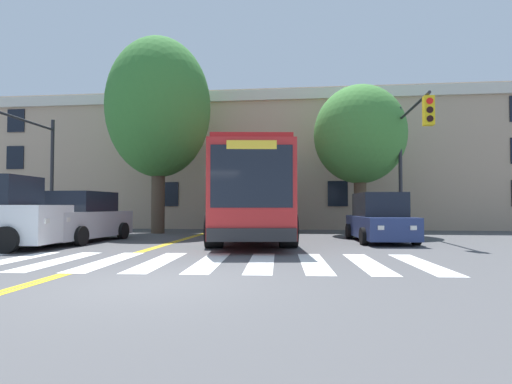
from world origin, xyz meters
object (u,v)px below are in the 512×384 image
(car_teal_behind_bus, at_px, (255,214))
(traffic_light_near_corner, at_px, (411,143))
(city_bus, at_px, (251,194))
(traffic_light_far_corner, at_px, (28,151))
(street_tree_curbside_small, at_px, (159,108))
(street_tree_curbside_large, at_px, (360,135))
(car_silver_near_lane, at_px, (81,219))
(car_navy_far_lane, at_px, (379,219))

(car_teal_behind_bus, bearing_deg, traffic_light_near_corner, -46.98)
(traffic_light_near_corner, bearing_deg, city_bus, -176.05)
(traffic_light_far_corner, distance_m, street_tree_curbside_small, 6.09)
(street_tree_curbside_large, bearing_deg, car_silver_near_lane, -155.11)
(car_navy_far_lane, bearing_deg, street_tree_curbside_small, 159.86)
(car_silver_near_lane, distance_m, street_tree_curbside_large, 12.68)
(city_bus, bearing_deg, car_silver_near_lane, -163.68)
(car_silver_near_lane, relative_size, street_tree_curbside_large, 0.67)
(city_bus, xyz_separation_m, street_tree_curbside_small, (-4.93, 2.97, 4.36))
(city_bus, bearing_deg, car_teal_behind_bus, 95.00)
(car_navy_far_lane, height_order, street_tree_curbside_large, street_tree_curbside_large)
(city_bus, distance_m, car_silver_near_lane, 6.49)
(city_bus, relative_size, street_tree_curbside_small, 1.13)
(city_bus, bearing_deg, street_tree_curbside_small, 148.94)
(traffic_light_near_corner, height_order, traffic_light_far_corner, traffic_light_near_corner)
(car_teal_behind_bus, bearing_deg, traffic_light_far_corner, -138.77)
(traffic_light_near_corner, bearing_deg, car_navy_far_lane, -143.60)
(car_teal_behind_bus, distance_m, traffic_light_far_corner, 12.30)
(city_bus, xyz_separation_m, street_tree_curbside_large, (4.80, 3.28, 2.89))
(car_silver_near_lane, distance_m, car_teal_behind_bus, 11.22)
(car_navy_far_lane, xyz_separation_m, traffic_light_far_corner, (-14.59, 0.74, 2.85))
(city_bus, height_order, street_tree_curbside_large, street_tree_curbside_large)
(city_bus, height_order, car_silver_near_lane, city_bus)
(car_navy_far_lane, height_order, traffic_light_near_corner, traffic_light_near_corner)
(traffic_light_near_corner, bearing_deg, traffic_light_far_corner, -178.82)
(street_tree_curbside_small, bearing_deg, car_teal_behind_bus, 49.91)
(car_teal_behind_bus, bearing_deg, street_tree_curbside_small, -130.09)
(traffic_light_near_corner, bearing_deg, car_teal_behind_bus, 133.02)
(street_tree_curbside_small, bearing_deg, street_tree_curbside_large, 1.86)
(car_teal_behind_bus, height_order, street_tree_curbside_small, street_tree_curbside_small)
(car_navy_far_lane, relative_size, car_teal_behind_bus, 1.06)
(traffic_light_near_corner, relative_size, street_tree_curbside_large, 0.81)
(car_teal_behind_bus, distance_m, street_tree_curbside_large, 8.21)
(city_bus, xyz_separation_m, car_teal_behind_bus, (-0.70, 7.99, -0.98))
(car_navy_far_lane, distance_m, car_teal_behind_bus, 10.28)
(street_tree_curbside_small, bearing_deg, car_navy_far_lane, -20.14)
(car_silver_near_lane, bearing_deg, car_teal_behind_bus, 60.83)
(traffic_light_near_corner, distance_m, street_tree_curbside_small, 11.78)
(city_bus, height_order, car_teal_behind_bus, city_bus)
(city_bus, xyz_separation_m, traffic_light_near_corner, (6.35, 0.44, 2.03))
(car_teal_behind_bus, bearing_deg, street_tree_curbside_large, -40.57)
(street_tree_curbside_large, xyz_separation_m, street_tree_curbside_small, (-9.72, -0.32, 1.47))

